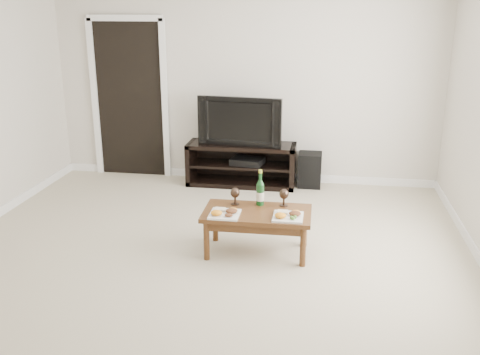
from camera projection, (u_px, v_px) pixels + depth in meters
name	position (u px, v px, depth m)	size (l,w,h in m)	color
floor	(198.00, 274.00, 4.68)	(5.50, 5.50, 0.00)	#BBB096
back_wall	(245.00, 82.00, 6.88)	(5.00, 0.04, 2.60)	beige
doorway	(130.00, 101.00, 7.16)	(0.90, 0.02, 2.05)	black
media_console	(241.00, 164.00, 6.94)	(1.40, 0.45, 0.55)	black
television	(241.00, 120.00, 6.76)	(1.08, 0.14, 0.62)	black
av_receiver	(248.00, 161.00, 6.90)	(0.40, 0.30, 0.08)	black
subwoofer	(310.00, 170.00, 6.90)	(0.29, 0.29, 0.44)	black
coffee_table	(257.00, 232.00, 5.03)	(1.00, 0.55, 0.42)	#523517
plate_left	(225.00, 212.00, 4.87)	(0.27, 0.27, 0.07)	white
plate_right	(288.00, 214.00, 4.81)	(0.27, 0.27, 0.07)	white
wine_bottle	(260.00, 187.00, 5.08)	(0.07, 0.07, 0.35)	#103D16
goblet_left	(235.00, 196.00, 5.11)	(0.09, 0.09, 0.17)	#36271D
goblet_right	(284.00, 198.00, 5.08)	(0.09, 0.09, 0.17)	#36271D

